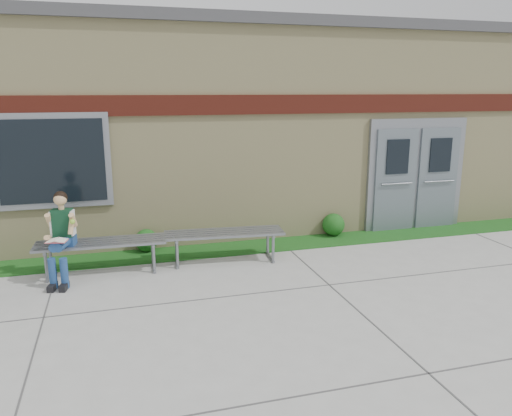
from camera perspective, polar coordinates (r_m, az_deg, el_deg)
name	(u,v)px	position (r m, az deg, el deg)	size (l,w,h in m)	color
ground	(277,306)	(6.90, 2.37, -11.16)	(80.00, 80.00, 0.00)	#9E9E99
grass_strip	(232,248)	(9.24, -2.71, -4.65)	(16.00, 0.80, 0.02)	#134715
school_building	(199,122)	(12.13, -6.56, 9.68)	(16.20, 6.22, 4.20)	beige
bench_left	(101,248)	(8.33, -17.25, -4.44)	(2.02, 0.62, 0.52)	slate
bench_right	(224,238)	(8.50, -3.65, -3.49)	(2.05, 0.74, 0.52)	slate
girl	(61,234)	(8.08, -21.38, -2.79)	(0.47, 0.81, 1.38)	navy
shrub_mid	(146,240)	(9.20, -12.43, -3.63)	(0.41, 0.41, 0.41)	#134715
shrub_east	(333,225)	(10.07, 8.84, -1.88)	(0.44, 0.44, 0.44)	#134715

